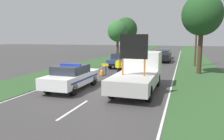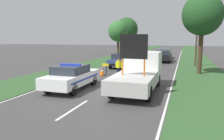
# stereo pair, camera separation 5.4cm
# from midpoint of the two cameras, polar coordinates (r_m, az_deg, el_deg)

# --- Properties ---
(ground_plane) EXTENTS (160.00, 160.00, 0.00)m
(ground_plane) POSITION_cam_midpoint_polar(r_m,az_deg,el_deg) (13.06, -2.50, -5.51)
(ground_plane) COLOR #3D3A3A
(lane_markings) EXTENTS (7.82, 63.17, 0.01)m
(lane_markings) POSITION_cam_midpoint_polar(r_m,az_deg,el_deg) (27.04, 8.61, 1.64)
(lane_markings) COLOR silver
(lane_markings) RESTS_ON ground
(grass_verge_left) EXTENTS (4.11, 120.00, 0.03)m
(grass_verge_left) POSITION_cam_midpoint_polar(r_m,az_deg,el_deg) (33.68, 0.04, 3.06)
(grass_verge_left) COLOR #2D5128
(grass_verge_left) RESTS_ON ground
(grass_verge_right) EXTENTS (4.11, 120.00, 0.03)m
(grass_verge_right) POSITION_cam_midpoint_polar(r_m,az_deg,el_deg) (32.03, 20.96, 2.23)
(grass_verge_right) COLOR #2D5128
(grass_verge_right) RESTS_ON ground
(police_car) EXTENTS (1.91, 4.60, 1.59)m
(police_car) POSITION_cam_midpoint_polar(r_m,az_deg,el_deg) (13.69, -10.34, -1.71)
(police_car) COLOR white
(police_car) RESTS_ON ground
(work_truck) EXTENTS (2.21, 5.93, 3.33)m
(work_truck) POSITION_cam_midpoint_polar(r_m,az_deg,el_deg) (13.43, 7.22, -0.49)
(work_truck) COLOR white
(work_truck) RESTS_ON ground
(road_barrier) EXTENTS (3.60, 0.08, 0.98)m
(road_barrier) POSITION_cam_midpoint_polar(r_m,az_deg,el_deg) (18.07, 2.83, 1.01)
(road_barrier) COLOR black
(road_barrier) RESTS_ON ground
(police_officer) EXTENTS (0.55, 0.35, 1.54)m
(police_officer) POSITION_cam_midpoint_polar(r_m,az_deg,el_deg) (17.42, 1.90, 1.06)
(police_officer) COLOR #191E38
(police_officer) RESTS_ON ground
(pedestrian_civilian) EXTENTS (0.64, 0.41, 1.78)m
(pedestrian_civilian) POSITION_cam_midpoint_polar(r_m,az_deg,el_deg) (17.36, 3.91, 1.45)
(pedestrian_civilian) COLOR brown
(pedestrian_civilian) RESTS_ON ground
(traffic_cone_near_police) EXTENTS (0.35, 0.35, 0.49)m
(traffic_cone_near_police) POSITION_cam_midpoint_polar(r_m,az_deg,el_deg) (17.39, -5.20, -1.23)
(traffic_cone_near_police) COLOR black
(traffic_cone_near_police) RESTS_ON ground
(traffic_cone_centre_front) EXTENTS (0.50, 0.50, 0.69)m
(traffic_cone_centre_front) POSITION_cam_midpoint_polar(r_m,az_deg,el_deg) (18.39, -2.55, -0.37)
(traffic_cone_centre_front) COLOR black
(traffic_cone_centre_front) RESTS_ON ground
(queued_car_hatch_blue) EXTENTS (1.88, 4.63, 1.50)m
(queued_car_hatch_blue) POSITION_cam_midpoint_polar(r_m,az_deg,el_deg) (23.59, 2.63, 2.66)
(queued_car_hatch_blue) COLOR navy
(queued_car_hatch_blue) RESTS_ON ground
(queued_car_sedan_black) EXTENTS (1.89, 4.27, 1.58)m
(queued_car_sedan_black) POSITION_cam_midpoint_polar(r_m,az_deg,el_deg) (29.46, 13.33, 3.63)
(queued_car_sedan_black) COLOR black
(queued_car_sedan_black) RESTS_ON ground
(queued_car_suv_grey) EXTENTS (1.82, 4.31, 1.46)m
(queued_car_suv_grey) POSITION_cam_midpoint_polar(r_m,az_deg,el_deg) (34.83, 13.77, 4.28)
(queued_car_suv_grey) COLOR slate
(queued_car_suv_grey) RESTS_ON ground
(roadside_tree_near_left) EXTENTS (3.38, 3.38, 6.87)m
(roadside_tree_near_left) POSITION_cam_midpoint_polar(r_m,az_deg,el_deg) (20.51, 22.62, 13.13)
(roadside_tree_near_left) COLOR #42301E
(roadside_tree_near_left) RESTS_ON ground
(roadside_tree_near_right) EXTENTS (3.24, 3.24, 5.93)m
(roadside_tree_near_right) POSITION_cam_midpoint_polar(r_m,az_deg,el_deg) (35.88, 1.66, 10.06)
(roadside_tree_near_right) COLOR #42301E
(roadside_tree_near_right) RESTS_ON ground
(roadside_tree_mid_left) EXTENTS (4.59, 4.59, 7.27)m
(roadside_tree_mid_left) POSITION_cam_midpoint_polar(r_m,az_deg,el_deg) (45.59, 3.86, 10.51)
(roadside_tree_mid_left) COLOR #42301E
(roadside_tree_mid_left) RESTS_ON ground
(utility_pole) EXTENTS (1.20, 0.20, 6.41)m
(utility_pole) POSITION_cam_midpoint_polar(r_m,az_deg,el_deg) (25.82, 21.31, 8.22)
(utility_pole) COLOR #473828
(utility_pole) RESTS_ON ground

